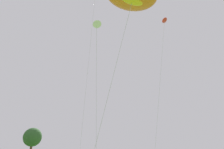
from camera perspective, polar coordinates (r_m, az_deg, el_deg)
small_kite_delta_white at (r=18.38m, az=-4.42°, el=14.40°), size 1.40×1.28×12.99m
small_kite_streamer_purple at (r=27.36m, az=14.64°, el=14.24°), size 1.25×3.71×17.85m
tree_oak_left at (r=70.57m, az=-21.62°, el=-16.22°), size 5.68×5.68×9.63m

